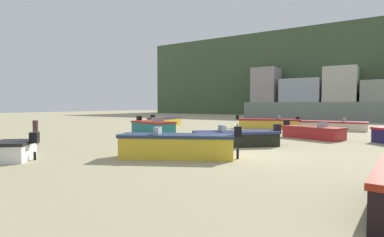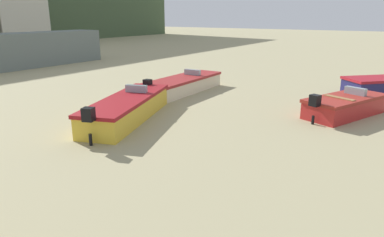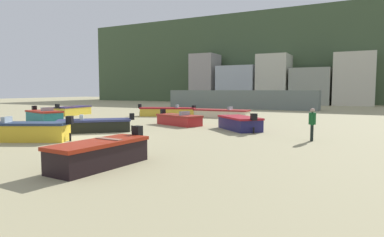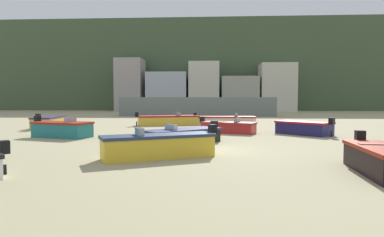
% 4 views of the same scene
% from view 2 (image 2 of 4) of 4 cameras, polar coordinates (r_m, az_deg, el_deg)
% --- Properties ---
extents(townhouse_far_right, '(6.00, 5.79, 8.39)m').
position_cam_2_polar(townhouse_far_right, '(47.81, -27.41, 15.40)').
color(townhouse_far_right, beige).
rests_on(townhouse_far_right, ground).
extents(boat_navy_0, '(3.56, 3.56, 1.16)m').
position_cam_2_polar(boat_navy_0, '(19.12, 28.53, 4.68)').
color(boat_navy_0, navy).
rests_on(boat_navy_0, ground).
extents(boat_red_1, '(3.92, 2.66, 1.06)m').
position_cam_2_polar(boat_red_1, '(14.52, 23.64, 1.93)').
color(boat_red_1, red).
rests_on(boat_red_1, ground).
extents(boat_cream_4, '(5.52, 1.68, 1.05)m').
position_cam_2_polar(boat_cream_4, '(17.46, -1.52, 5.56)').
color(boat_cream_4, beige).
rests_on(boat_cream_4, ground).
extents(boat_yellow_8, '(5.50, 3.19, 1.15)m').
position_cam_2_polar(boat_yellow_8, '(13.00, -10.47, 1.66)').
color(boat_yellow_8, gold).
rests_on(boat_yellow_8, ground).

